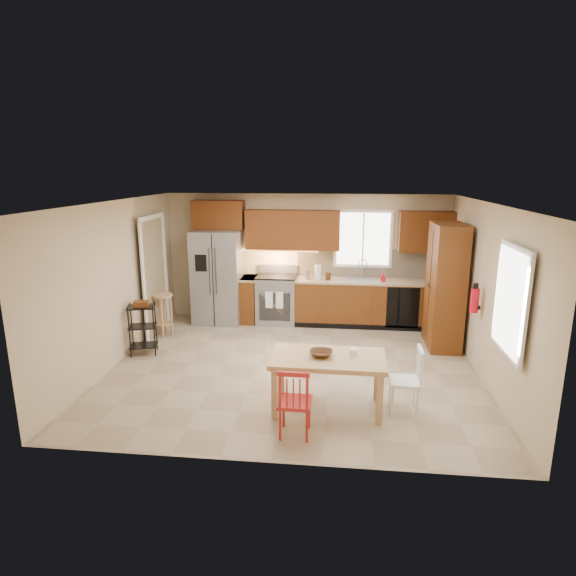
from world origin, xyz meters
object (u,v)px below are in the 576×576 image
(pantry, at_px, (445,286))
(bar_stool, at_px, (163,315))
(range_stove, at_px, (277,300))
(utility_cart, at_px, (143,329))
(chair_white, at_px, (405,380))
(refrigerator, at_px, (218,277))
(fire_extinguisher, at_px, (475,300))
(table_bowl, at_px, (321,357))
(table_jar, at_px, (353,353))
(chair_red, at_px, (295,401))
(soap_bottle, at_px, (383,277))
(dining_table, at_px, (328,383))

(pantry, bearing_deg, bar_stool, 179.89)
(range_stove, relative_size, utility_cart, 1.09)
(range_stove, xyz_separation_m, chair_white, (2.05, -3.40, -0.04))
(refrigerator, distance_m, pantry, 4.23)
(bar_stool, bearing_deg, fire_extinguisher, -28.29)
(refrigerator, xyz_separation_m, pantry, (4.13, -0.93, 0.14))
(table_bowl, distance_m, table_jar, 0.41)
(range_stove, relative_size, bar_stool, 1.19)
(utility_cart, bearing_deg, chair_white, -36.07)
(chair_red, height_order, table_jar, chair_red)
(fire_extinguisher, xyz_separation_m, chair_white, (-1.13, -1.37, -0.68))
(refrigerator, xyz_separation_m, fire_extinguisher, (4.33, -1.98, 0.19))
(table_bowl, xyz_separation_m, bar_stool, (-2.96, 2.48, -0.31))
(soap_bottle, distance_m, chair_white, 3.37)
(chair_red, bearing_deg, range_stove, 101.31)
(chair_white, distance_m, table_bowl, 1.08)
(soap_bottle, height_order, table_bowl, soap_bottle)
(soap_bottle, bearing_deg, bar_stool, -167.39)
(dining_table, distance_m, table_bowl, 0.36)
(utility_cart, bearing_deg, refrigerator, 51.00)
(pantry, relative_size, bar_stool, 2.73)
(soap_bottle, distance_m, pantry, 1.31)
(soap_bottle, bearing_deg, chair_red, -107.63)
(table_bowl, xyz_separation_m, table_jar, (0.40, 0.09, 0.03))
(dining_table, xyz_separation_m, utility_cart, (-3.05, 1.55, 0.08))
(pantry, bearing_deg, refrigerator, 167.38)
(chair_red, distance_m, table_jar, 1.04)
(refrigerator, bearing_deg, pantry, -12.62)
(table_bowl, relative_size, utility_cart, 0.34)
(refrigerator, bearing_deg, dining_table, -56.40)
(refrigerator, relative_size, utility_cart, 2.15)
(refrigerator, distance_m, chair_white, 4.66)
(dining_table, height_order, chair_red, chair_red)
(dining_table, relative_size, table_jar, 12.92)
(pantry, xyz_separation_m, fire_extinguisher, (0.20, -1.05, 0.05))
(bar_stool, bearing_deg, chair_white, -47.84)
(fire_extinguisher, bearing_deg, bar_stool, 168.33)
(fire_extinguisher, bearing_deg, soap_bottle, 120.53)
(pantry, xyz_separation_m, dining_table, (-1.88, -2.47, -0.71))
(dining_table, distance_m, chair_white, 0.95)
(range_stove, distance_m, table_jar, 3.66)
(fire_extinguisher, bearing_deg, pantry, 100.78)
(soap_bottle, distance_m, chair_red, 4.25)
(pantry, relative_size, chair_red, 2.53)
(table_jar, xyz_separation_m, bar_stool, (-3.36, 2.39, -0.34))
(pantry, bearing_deg, table_jar, -123.38)
(chair_red, distance_m, utility_cart, 3.49)
(chair_red, xyz_separation_m, utility_cart, (-2.70, 2.20, 0.01))
(fire_extinguisher, height_order, dining_table, fire_extinguisher)
(refrigerator, distance_m, table_bowl, 4.03)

